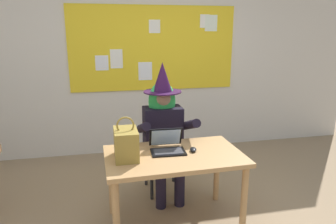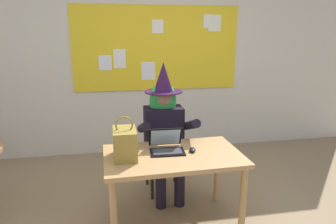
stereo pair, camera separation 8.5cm
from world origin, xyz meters
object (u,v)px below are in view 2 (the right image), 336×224
at_px(chair_at_desk, 162,146).
at_px(computer_mouse, 192,150).
at_px(laptop, 166,146).
at_px(person_costumed, 165,124).
at_px(handbag, 125,143).
at_px(desk_main, 173,164).

height_order(chair_at_desk, computer_mouse, chair_at_desk).
distance_m(chair_at_desk, laptop, 0.68).
bearing_deg(computer_mouse, laptop, 178.33).
bearing_deg(computer_mouse, person_costumed, 120.05).
relative_size(person_costumed, computer_mouse, 14.19).
xyz_separation_m(chair_at_desk, handbag, (-0.45, -0.73, 0.33)).
bearing_deg(chair_at_desk, handbag, -34.20).
height_order(chair_at_desk, person_costumed, person_costumed).
relative_size(person_costumed, laptop, 4.54).
relative_size(chair_at_desk, laptop, 2.81).
bearing_deg(laptop, handbag, -163.64).
relative_size(person_costumed, handbag, 3.90).
height_order(laptop, handbag, handbag).
bearing_deg(handbag, laptop, 14.06).
height_order(desk_main, laptop, laptop).
bearing_deg(computer_mouse, chair_at_desk, 117.80).
xyz_separation_m(chair_at_desk, person_costumed, (0.00, -0.12, 0.29)).
xyz_separation_m(desk_main, computer_mouse, (0.19, 0.03, 0.11)).
relative_size(desk_main, person_costumed, 0.85).
height_order(desk_main, handbag, handbag).
bearing_deg(desk_main, laptop, 114.43).
xyz_separation_m(laptop, handbag, (-0.39, -0.10, 0.09)).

